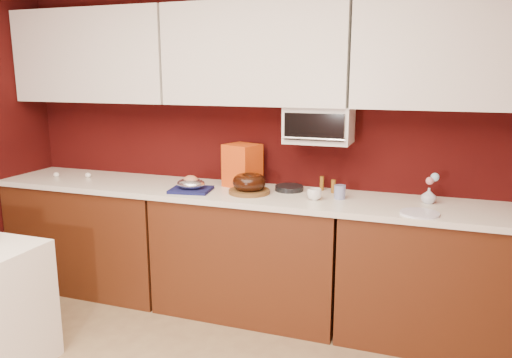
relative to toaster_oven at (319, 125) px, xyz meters
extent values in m
cube|color=#360807|center=(-0.45, 0.15, -0.12)|extent=(4.00, 0.02, 2.50)
cube|color=#4E230F|center=(-1.78, -0.17, -0.95)|extent=(1.31, 0.58, 0.86)
cube|color=#4E230F|center=(-0.45, -0.17, -0.95)|extent=(1.31, 0.58, 0.86)
cube|color=#4E230F|center=(0.88, -0.17, -0.95)|extent=(1.31, 0.58, 0.86)
cube|color=white|center=(-0.45, -0.17, -0.49)|extent=(4.00, 0.62, 0.04)
cube|color=white|center=(-1.78, -0.02, 0.48)|extent=(1.31, 0.33, 0.70)
cube|color=white|center=(-0.45, -0.02, 0.48)|extent=(1.31, 0.33, 0.70)
cube|color=white|center=(0.88, -0.02, 0.48)|extent=(1.31, 0.33, 0.70)
cube|color=white|center=(0.00, 0.00, 0.00)|extent=(0.45, 0.30, 0.25)
cube|color=black|center=(0.00, -0.16, 0.00)|extent=(0.40, 0.02, 0.18)
cylinder|color=silver|center=(0.00, -0.18, -0.07)|extent=(0.42, 0.02, 0.02)
cylinder|color=brown|center=(-0.44, -0.20, -0.46)|extent=(0.34, 0.34, 0.03)
torus|color=black|center=(-0.44, -0.20, -0.40)|extent=(0.30, 0.30, 0.09)
cube|color=#121446|center=(-0.85, -0.28, -0.46)|extent=(0.31, 0.27, 0.02)
ellipsoid|color=white|center=(-0.85, -0.28, -0.42)|extent=(0.26, 0.24, 0.08)
ellipsoid|color=tan|center=(-0.85, -0.28, -0.40)|extent=(0.11, 0.09, 0.07)
cube|color=red|center=(-0.57, -0.01, -0.32)|extent=(0.29, 0.27, 0.31)
cylinder|color=black|center=(-0.20, -0.03, -0.46)|extent=(0.21, 0.21, 0.04)
imported|color=white|center=(0.03, -0.23, -0.43)|extent=(0.12, 0.12, 0.09)
cylinder|color=navy|center=(0.18, -0.14, -0.43)|extent=(0.08, 0.08, 0.09)
imported|color=silver|center=(0.74, -0.07, -0.42)|extent=(0.09, 0.09, 0.11)
sphere|color=#D67C81|center=(0.74, -0.07, -0.33)|extent=(0.05, 0.05, 0.05)
sphere|color=#99D6F5|center=(0.77, -0.05, -0.30)|extent=(0.05, 0.05, 0.05)
cylinder|color=white|center=(0.70, -0.36, -0.47)|extent=(0.28, 0.28, 0.01)
cylinder|color=brown|center=(0.11, 0.01, -0.43)|extent=(0.04, 0.04, 0.09)
ellipsoid|color=white|center=(-2.10, -0.20, -0.46)|extent=(0.05, 0.05, 0.04)
ellipsoid|color=white|center=(-1.85, -0.13, -0.45)|extent=(0.06, 0.05, 0.04)
cylinder|color=brown|center=(0.02, 0.06, -0.42)|extent=(0.03, 0.03, 0.10)
camera|label=1|loc=(0.74, -3.38, 0.35)|focal=35.00mm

